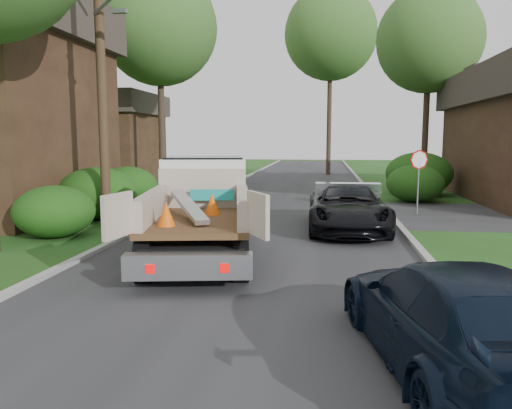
{
  "coord_description": "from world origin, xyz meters",
  "views": [
    {
      "loc": [
        1.61,
        -10.56,
        2.88
      ],
      "look_at": [
        -0.1,
        2.08,
        1.2
      ],
      "focal_mm": 35.0,
      "sensor_mm": 36.0,
      "label": 1
    }
  ],
  "objects_px": {
    "black_pickup": "(348,208)",
    "navy_suv": "(455,317)",
    "tree_left_back": "(5,14)",
    "house_left_far": "(100,136)",
    "tree_center_far": "(331,34)",
    "flatbed_truck": "(202,200)",
    "utility_pole": "(101,67)",
    "tree_left_far": "(159,28)",
    "stop_sign": "(419,168)",
    "tree_right_far": "(429,40)"
  },
  "relations": [
    {
      "from": "black_pickup",
      "to": "navy_suv",
      "type": "height_order",
      "value": "black_pickup"
    },
    {
      "from": "tree_left_back",
      "to": "house_left_far",
      "type": "bearing_deg",
      "value": 86.82
    },
    {
      "from": "tree_center_far",
      "to": "navy_suv",
      "type": "xyz_separation_m",
      "value": [
        1.25,
        -34.37,
        -10.28
      ]
    },
    {
      "from": "flatbed_truck",
      "to": "black_pickup",
      "type": "bearing_deg",
      "value": 30.12
    },
    {
      "from": "utility_pole",
      "to": "house_left_far",
      "type": "height_order",
      "value": "utility_pole"
    },
    {
      "from": "tree_left_far",
      "to": "flatbed_truck",
      "type": "distance_m",
      "value": 17.91
    },
    {
      "from": "tree_center_far",
      "to": "utility_pole",
      "type": "bearing_deg",
      "value": -106.65
    },
    {
      "from": "stop_sign",
      "to": "black_pickup",
      "type": "xyz_separation_m",
      "value": [
        -2.8,
        -3.76,
        -1.05
      ]
    },
    {
      "from": "stop_sign",
      "to": "navy_suv",
      "type": "relative_size",
      "value": 0.51
    },
    {
      "from": "tree_right_far",
      "to": "tree_left_back",
      "type": "bearing_deg",
      "value": -161.97
    },
    {
      "from": "stop_sign",
      "to": "black_pickup",
      "type": "height_order",
      "value": "stop_sign"
    },
    {
      "from": "stop_sign",
      "to": "utility_pole",
      "type": "bearing_deg",
      "value": -159.38
    },
    {
      "from": "stop_sign",
      "to": "tree_center_far",
      "type": "relative_size",
      "value": 0.17
    },
    {
      "from": "stop_sign",
      "to": "tree_left_far",
      "type": "height_order",
      "value": "tree_left_far"
    },
    {
      "from": "tree_left_far",
      "to": "navy_suv",
      "type": "xyz_separation_m",
      "value": [
        10.75,
        -21.37,
        -8.28
      ]
    },
    {
      "from": "tree_left_back",
      "to": "tree_center_far",
      "type": "xyz_separation_m",
      "value": [
        16.0,
        17.0,
        2.0
      ]
    },
    {
      "from": "utility_pole",
      "to": "tree_left_far",
      "type": "bearing_deg",
      "value": 99.54
    },
    {
      "from": "utility_pole",
      "to": "flatbed_truck",
      "type": "xyz_separation_m",
      "value": [
        3.99,
        -3.01,
        -3.87
      ]
    },
    {
      "from": "tree_left_far",
      "to": "flatbed_truck",
      "type": "xyz_separation_m",
      "value": [
        6.01,
        -15.03,
        -7.68
      ]
    },
    {
      "from": "utility_pole",
      "to": "black_pickup",
      "type": "height_order",
      "value": "utility_pole"
    },
    {
      "from": "house_left_far",
      "to": "tree_right_far",
      "type": "height_order",
      "value": "tree_right_far"
    },
    {
      "from": "tree_left_far",
      "to": "utility_pole",
      "type": "bearing_deg",
      "value": -80.46
    },
    {
      "from": "tree_left_far",
      "to": "black_pickup",
      "type": "distance_m",
      "value": 17.45
    },
    {
      "from": "utility_pole",
      "to": "house_left_far",
      "type": "xyz_separation_m",
      "value": [
        -8.02,
        17.02,
        -2.12
      ]
    },
    {
      "from": "tree_left_back",
      "to": "flatbed_truck",
      "type": "height_order",
      "value": "tree_left_back"
    },
    {
      "from": "stop_sign",
      "to": "house_left_far",
      "type": "distance_m",
      "value": 22.81
    },
    {
      "from": "utility_pole",
      "to": "black_pickup",
      "type": "relative_size",
      "value": 1.92
    },
    {
      "from": "tree_right_far",
      "to": "navy_suv",
      "type": "bearing_deg",
      "value": -99.88
    },
    {
      "from": "utility_pole",
      "to": "black_pickup",
      "type": "bearing_deg",
      "value": 1.87
    },
    {
      "from": "tree_right_far",
      "to": "black_pickup",
      "type": "distance_m",
      "value": 17.44
    },
    {
      "from": "utility_pole",
      "to": "tree_center_far",
      "type": "distance_m",
      "value": 26.75
    },
    {
      "from": "stop_sign",
      "to": "flatbed_truck",
      "type": "height_order",
      "value": "stop_sign"
    },
    {
      "from": "utility_pole",
      "to": "flatbed_truck",
      "type": "bearing_deg",
      "value": -37.04
    },
    {
      "from": "tree_left_far",
      "to": "tree_center_far",
      "type": "height_order",
      "value": "tree_center_far"
    },
    {
      "from": "tree_left_far",
      "to": "tree_right_far",
      "type": "xyz_separation_m",
      "value": [
        15.0,
        3.0,
        -0.5
      ]
    },
    {
      "from": "tree_right_far",
      "to": "black_pickup",
      "type": "relative_size",
      "value": 2.2
    },
    {
      "from": "tree_left_far",
      "to": "tree_center_far",
      "type": "relative_size",
      "value": 0.84
    },
    {
      "from": "house_left_far",
      "to": "tree_left_far",
      "type": "relative_size",
      "value": 0.62
    },
    {
      "from": "flatbed_truck",
      "to": "utility_pole",
      "type": "bearing_deg",
      "value": 133.07
    },
    {
      "from": "house_left_far",
      "to": "tree_center_far",
      "type": "height_order",
      "value": "tree_center_far"
    },
    {
      "from": "flatbed_truck",
      "to": "tree_left_far",
      "type": "bearing_deg",
      "value": 101.9
    },
    {
      "from": "tree_left_back",
      "to": "black_pickup",
      "type": "relative_size",
      "value": 2.3
    },
    {
      "from": "tree_right_far",
      "to": "navy_suv",
      "type": "xyz_separation_m",
      "value": [
        -4.25,
        -24.37,
        -7.78
      ]
    },
    {
      "from": "navy_suv",
      "to": "utility_pole",
      "type": "bearing_deg",
      "value": -56.87
    },
    {
      "from": "stop_sign",
      "to": "flatbed_truck",
      "type": "relative_size",
      "value": 0.37
    },
    {
      "from": "tree_right_far",
      "to": "black_pickup",
      "type": "xyz_separation_m",
      "value": [
        -5.1,
        -14.76,
        -7.75
      ]
    },
    {
      "from": "tree_right_far",
      "to": "tree_left_back",
      "type": "xyz_separation_m",
      "value": [
        -21.5,
        -7.0,
        0.5
      ]
    },
    {
      "from": "flatbed_truck",
      "to": "house_left_far",
      "type": "bearing_deg",
      "value": 111.06
    },
    {
      "from": "house_left_far",
      "to": "tree_left_back",
      "type": "distance_m",
      "value": 10.79
    },
    {
      "from": "house_left_far",
      "to": "black_pickup",
      "type": "height_order",
      "value": "house_left_far"
    }
  ]
}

